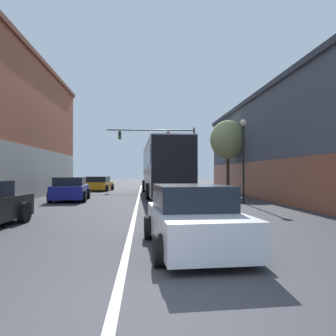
# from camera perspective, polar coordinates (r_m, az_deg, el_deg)

# --- Properties ---
(lane_center_line) EXTENTS (0.14, 45.03, 0.01)m
(lane_center_line) POSITION_cam_1_polar(r_m,az_deg,el_deg) (19.86, -5.22, -5.51)
(lane_center_line) COLOR silver
(lane_center_line) RESTS_ON ground_plane
(building_right_storefront) EXTENTS (7.92, 27.26, 6.73)m
(building_right_storefront) POSITION_cam_1_polar(r_m,az_deg,el_deg) (22.50, 24.91, 3.98)
(building_right_storefront) COLOR #4C515B
(building_right_storefront) RESTS_ON ground_plane
(bus) EXTENTS (3.18, 12.77, 3.74)m
(bus) POSITION_cam_1_polar(r_m,az_deg,el_deg) (23.79, -0.75, 0.28)
(bus) COLOR #B7B7BC
(bus) RESTS_ON ground_plane
(hatchback_foreground) EXTENTS (2.11, 3.93, 1.35)m
(hatchback_foreground) POSITION_cam_1_polar(r_m,az_deg,el_deg) (7.10, 4.38, -8.78)
(hatchback_foreground) COLOR silver
(hatchback_foreground) RESTS_ON ground_plane
(parked_car_left_mid) EXTENTS (2.46, 4.09, 1.30)m
(parked_car_left_mid) POSITION_cam_1_polar(r_m,az_deg,el_deg) (30.38, -11.94, -2.73)
(parked_car_left_mid) COLOR orange
(parked_car_left_mid) RESTS_ON ground_plane
(parked_car_left_far) EXTENTS (2.30, 4.31, 1.37)m
(parked_car_left_far) POSITION_cam_1_polar(r_m,az_deg,el_deg) (19.91, -16.64, -3.56)
(parked_car_left_far) COLOR navy
(parked_car_left_far) RESTS_ON ground_plane
(traffic_signal_gantry) EXTENTS (8.75, 0.36, 6.14)m
(traffic_signal_gantry) POSITION_cam_1_polar(r_m,az_deg,el_deg) (32.51, -0.12, 4.22)
(traffic_signal_gantry) COLOR #333338
(traffic_signal_gantry) RESTS_ON ground_plane
(street_lamp) EXTENTS (0.35, 0.35, 4.45)m
(street_lamp) POSITION_cam_1_polar(r_m,az_deg,el_deg) (17.79, 13.00, 2.92)
(street_lamp) COLOR black
(street_lamp) RESTS_ON ground_plane
(street_tree_near) EXTENTS (2.65, 2.39, 5.58)m
(street_tree_near) POSITION_cam_1_polar(r_m,az_deg,el_deg) (25.06, 10.38, 4.83)
(street_tree_near) COLOR #3D2D1E
(street_tree_near) RESTS_ON ground_plane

